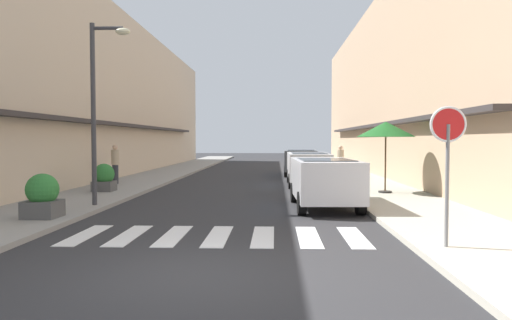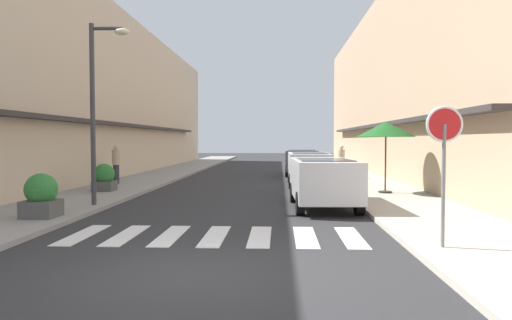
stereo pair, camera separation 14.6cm
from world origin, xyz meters
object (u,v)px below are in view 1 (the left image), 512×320
at_px(parked_car_far, 301,159).
at_px(street_lamp, 100,94).
at_px(parked_car_near, 325,177).
at_px(pedestrian_walking_near, 115,163).
at_px(parked_car_mid, 308,165).
at_px(planter_corner, 42,196).
at_px(round_street_sign, 448,139).
at_px(pedestrian_walking_far, 340,161).
at_px(cafe_umbrella, 386,130).
at_px(planter_midblock, 104,178).

bearing_deg(parked_car_far, street_lamp, -116.13).
relative_size(parked_car_near, pedestrian_walking_near, 2.37).
relative_size(parked_car_mid, street_lamp, 0.81).
distance_m(planter_corner, pedestrian_walking_near, 8.99).
xyz_separation_m(parked_car_far, pedestrian_walking_near, (-8.45, -6.85, 0.10)).
distance_m(round_street_sign, street_lamp, 9.74).
distance_m(round_street_sign, pedestrian_walking_near, 15.46).
relative_size(parked_car_near, street_lamp, 0.76).
distance_m(street_lamp, pedestrian_walking_near, 7.25).
distance_m(parked_car_near, pedestrian_walking_far, 10.00).
xyz_separation_m(parked_car_far, cafe_umbrella, (2.53, -9.87, 1.48)).
bearing_deg(planter_corner, pedestrian_walking_far, 54.19).
bearing_deg(parked_car_near, parked_car_far, 90.00).
bearing_deg(planter_midblock, parked_car_mid, 24.53).
relative_size(parked_car_far, street_lamp, 0.86).
bearing_deg(street_lamp, round_street_sign, -31.82).
relative_size(parked_car_near, planter_corner, 3.72).
relative_size(street_lamp, planter_midblock, 5.16).
relative_size(street_lamp, pedestrian_walking_near, 3.10).
height_order(parked_car_near, pedestrian_walking_far, pedestrian_walking_far).
relative_size(round_street_sign, cafe_umbrella, 0.98).
distance_m(parked_car_far, pedestrian_walking_near, 10.88).
height_order(parked_car_far, planter_corner, parked_car_far).
height_order(parked_car_far, street_lamp, street_lamp).
height_order(parked_car_mid, planter_midblock, parked_car_mid).
distance_m(parked_car_far, planter_corner, 17.31).
distance_m(parked_car_near, pedestrian_walking_near, 10.50).
distance_m(parked_car_near, street_lamp, 7.05).
bearing_deg(pedestrian_walking_far, pedestrian_walking_near, -130.11).
height_order(planter_corner, pedestrian_walking_near, pedestrian_walking_near).
bearing_deg(pedestrian_walking_near, cafe_umbrella, -57.14).
distance_m(parked_car_near, planter_corner, 7.68).
height_order(parked_car_mid, street_lamp, street_lamp).
distance_m(planter_midblock, pedestrian_walking_far, 11.70).
bearing_deg(pedestrian_walking_far, round_street_sign, -60.34).
height_order(cafe_umbrella, pedestrian_walking_near, cafe_umbrella).
bearing_deg(parked_car_far, round_street_sign, -85.07).
distance_m(parked_car_mid, round_street_sign, 12.54).
bearing_deg(planter_midblock, cafe_umbrella, -0.64).
bearing_deg(street_lamp, planter_corner, -104.63).
xyz_separation_m(cafe_umbrella, planter_midblock, (-10.41, 0.12, -1.79)).
bearing_deg(parked_car_near, cafe_umbrella, 51.64).
relative_size(parked_car_near, parked_car_far, 0.89).
distance_m(parked_car_mid, pedestrian_walking_far, 3.45).
xyz_separation_m(street_lamp, cafe_umbrella, (9.13, 3.59, -0.96)).
bearing_deg(planter_midblock, planter_corner, -83.50).
height_order(round_street_sign, planter_corner, round_street_sign).
relative_size(parked_car_near, pedestrian_walking_far, 2.46).
bearing_deg(planter_corner, parked_car_mid, 53.11).
relative_size(planter_corner, planter_midblock, 1.06).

